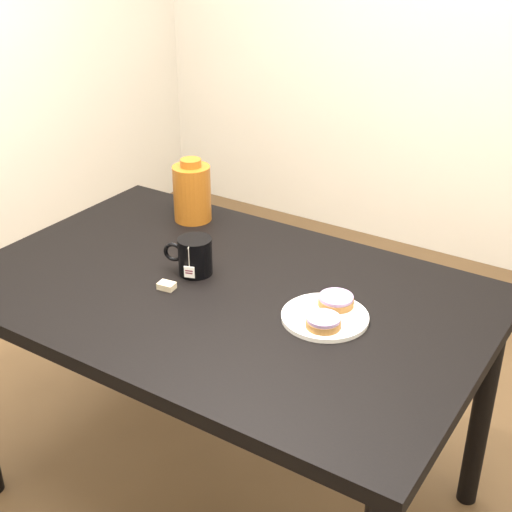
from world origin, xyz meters
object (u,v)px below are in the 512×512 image
at_px(table, 224,315).
at_px(teabag_pouch, 167,286).
at_px(plate, 325,316).
at_px(bagel_package, 192,192).
at_px(bagel_back, 336,301).
at_px(mug, 194,256).
at_px(bagel_front, 323,322).

bearing_deg(table, teabag_pouch, -146.83).
distance_m(table, plate, 0.32).
height_order(teabag_pouch, bagel_package, bagel_package).
bearing_deg(bagel_back, table, -167.05).
xyz_separation_m(plate, mug, (-0.42, 0.02, 0.05)).
bearing_deg(plate, teabag_pouch, -167.45).
bearing_deg(bagel_package, mug, -51.85).
distance_m(bagel_back, teabag_pouch, 0.46).
relative_size(plate, bagel_back, 2.26).
xyz_separation_m(plate, teabag_pouch, (-0.43, -0.10, 0.00)).
bearing_deg(bagel_front, teabag_pouch, -174.06).
bearing_deg(teabag_pouch, bagel_front, 5.94).
bearing_deg(table, bagel_back, 12.95).
distance_m(mug, teabag_pouch, 0.12).
bearing_deg(teabag_pouch, bagel_back, 19.61).
distance_m(teabag_pouch, bagel_package, 0.47).
xyz_separation_m(teabag_pouch, bagel_package, (-0.22, 0.40, 0.09)).
xyz_separation_m(bagel_front, bagel_package, (-0.67, 0.36, 0.07)).
bearing_deg(teabag_pouch, plate, 12.55).
relative_size(plate, bagel_front, 2.04).
bearing_deg(bagel_package, plate, -25.36).
distance_m(table, bagel_back, 0.33).
xyz_separation_m(mug, teabag_pouch, (-0.01, -0.11, -0.04)).
bearing_deg(teabag_pouch, bagel_package, 118.42).
bearing_deg(mug, bagel_back, -13.34).
bearing_deg(bagel_front, plate, 112.73).
distance_m(table, bagel_package, 0.50).
xyz_separation_m(plate, bagel_front, (0.02, -0.05, 0.02)).
height_order(table, bagel_front, bagel_front).
bearing_deg(teabag_pouch, mug, 85.18).
xyz_separation_m(bagel_back, mug, (-0.42, -0.04, 0.03)).
height_order(plate, mug, mug).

